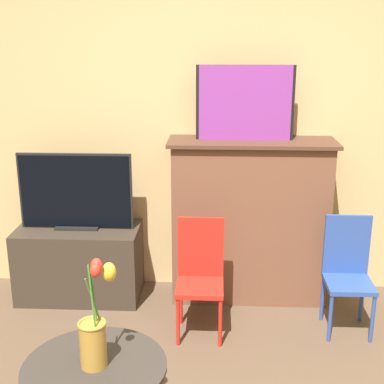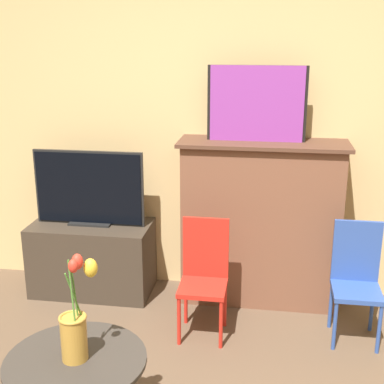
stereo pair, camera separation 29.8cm
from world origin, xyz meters
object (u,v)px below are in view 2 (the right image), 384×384
at_px(tv_monitor, 89,189).
at_px(chair_red, 204,272).
at_px(vase_tulips, 75,325).
at_px(chair_blue, 356,276).
at_px(painting, 257,104).

bearing_deg(tv_monitor, chair_red, -26.12).
xyz_separation_m(tv_monitor, vase_tulips, (0.48, -1.58, -0.12)).
height_order(chair_red, chair_blue, same).
bearing_deg(painting, chair_blue, -31.72).
bearing_deg(chair_red, tv_monitor, 153.88).
bearing_deg(painting, tv_monitor, -176.84).
bearing_deg(chair_blue, vase_tulips, -137.61).
relative_size(painting, chair_red, 0.88).
xyz_separation_m(chair_red, chair_blue, (0.94, 0.09, 0.00)).
xyz_separation_m(tv_monitor, chair_blue, (1.84, -0.35, -0.38)).
bearing_deg(chair_red, vase_tulips, -109.57).
distance_m(painting, vase_tulips, 1.93).
bearing_deg(vase_tulips, chair_red, 70.43).
height_order(painting, chair_red, painting).
height_order(painting, chair_blue, painting).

